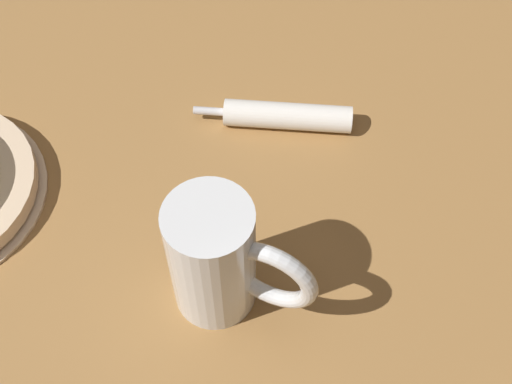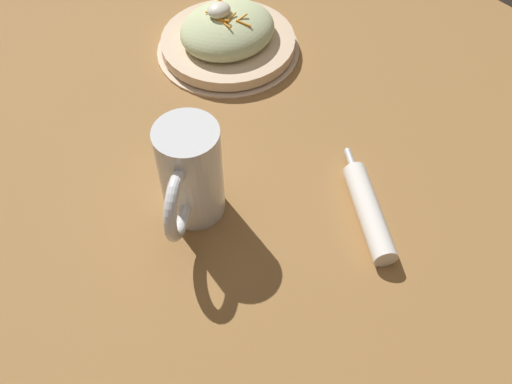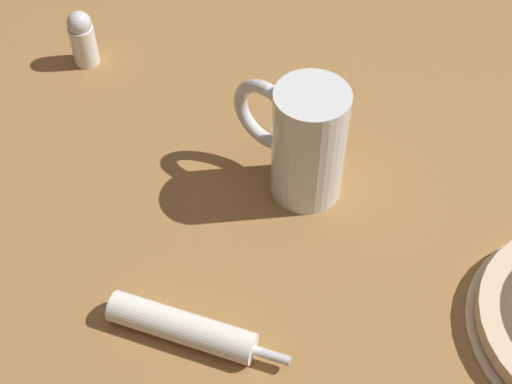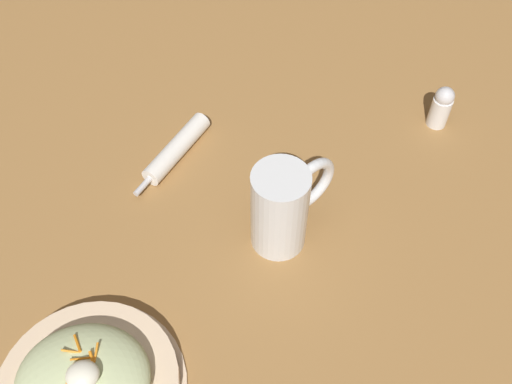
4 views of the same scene
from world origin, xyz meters
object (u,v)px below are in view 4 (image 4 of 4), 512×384
object	(u,v)px
napkin_roll	(178,149)
salt_shaker	(443,107)
beer_mug	(283,211)
salad_plate	(87,384)

from	to	relation	value
napkin_roll	salt_shaker	world-z (taller)	salt_shaker
napkin_roll	salt_shaker	bearing A→B (deg)	9.44
beer_mug	salt_shaker	size ratio (longest dim) A/B	1.82
beer_mug	napkin_roll	distance (m)	0.23
beer_mug	napkin_roll	xyz separation A→B (m)	(-0.16, 0.16, -0.05)
salad_plate	beer_mug	xyz separation A→B (m)	(0.24, 0.23, 0.04)
beer_mug	salt_shaker	xyz separation A→B (m)	(0.27, 0.23, -0.03)
salad_plate	beer_mug	distance (m)	0.33
napkin_roll	salt_shaker	xyz separation A→B (m)	(0.44, 0.07, 0.02)
salad_plate	napkin_roll	distance (m)	0.40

